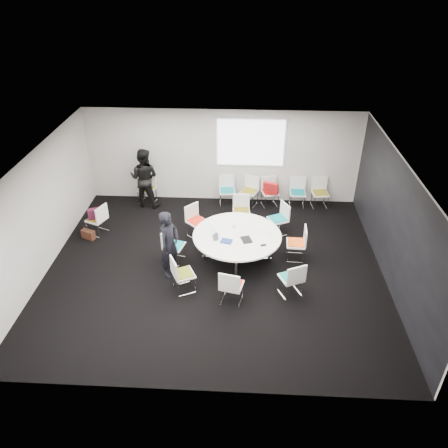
{
  "coord_description": "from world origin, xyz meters",
  "views": [
    {
      "loc": [
        0.67,
        -8.38,
        6.47
      ],
      "look_at": [
        0.2,
        0.4,
        1.0
      ],
      "focal_mm": 35.0,
      "sensor_mm": 36.0,
      "label": 1
    }
  ],
  "objects_px": {
    "chair_back_b": "(249,196)",
    "laptop": "(217,237)",
    "chair_person_back": "(147,194)",
    "person_back": "(144,178)",
    "chair_ring_c": "(241,217)",
    "conference_table": "(237,242)",
    "chair_ring_e": "(174,251)",
    "cup": "(234,226)",
    "chair_back_e": "(320,198)",
    "chair_spare_left": "(98,225)",
    "chair_ring_g": "(231,292)",
    "chair_back_d": "(297,198)",
    "chair_ring_d": "(197,227)",
    "chair_ring_a": "(296,249)",
    "chair_ring_f": "(183,280)",
    "chair_back_a": "(227,196)",
    "chair_back_c": "(270,197)",
    "brown_bag": "(88,234)",
    "chair_ring_h": "(291,284)",
    "person_main": "(169,244)",
    "chair_ring_b": "(278,225)",
    "maroon_bag": "(96,213)"
  },
  "relations": [
    {
      "from": "chair_ring_c",
      "to": "chair_ring_e",
      "type": "distance_m",
      "value": 2.37
    },
    {
      "from": "chair_ring_e",
      "to": "chair_ring_g",
      "type": "relative_size",
      "value": 1.0
    },
    {
      "from": "chair_ring_d",
      "to": "chair_ring_g",
      "type": "bearing_deg",
      "value": 64.15
    },
    {
      "from": "chair_ring_g",
      "to": "chair_spare_left",
      "type": "xyz_separation_m",
      "value": [
        -3.68,
        2.54,
        0.0
      ]
    },
    {
      "from": "chair_back_d",
      "to": "chair_person_back",
      "type": "height_order",
      "value": "same"
    },
    {
      "from": "chair_back_b",
      "to": "laptop",
      "type": "bearing_deg",
      "value": 98.06
    },
    {
      "from": "chair_back_e",
      "to": "brown_bag",
      "type": "xyz_separation_m",
      "value": [
        -6.35,
        -2.07,
        -0.16
      ]
    },
    {
      "from": "chair_back_a",
      "to": "chair_back_c",
      "type": "relative_size",
      "value": 1.0
    },
    {
      "from": "chair_ring_a",
      "to": "chair_back_b",
      "type": "relative_size",
      "value": 1.0
    },
    {
      "from": "conference_table",
      "to": "chair_ring_e",
      "type": "relative_size",
      "value": 2.42
    },
    {
      "from": "chair_ring_a",
      "to": "chair_ring_e",
      "type": "height_order",
      "value": "same"
    },
    {
      "from": "chair_back_b",
      "to": "chair_spare_left",
      "type": "xyz_separation_m",
      "value": [
        -4.04,
        -1.81,
        0.0
      ]
    },
    {
      "from": "chair_ring_d",
      "to": "chair_back_c",
      "type": "distance_m",
      "value": 2.66
    },
    {
      "from": "chair_back_d",
      "to": "chair_spare_left",
      "type": "distance_m",
      "value": 5.76
    },
    {
      "from": "chair_back_a",
      "to": "conference_table",
      "type": "bearing_deg",
      "value": 90.82
    },
    {
      "from": "chair_ring_b",
      "to": "chair_ring_d",
      "type": "xyz_separation_m",
      "value": [
        -2.16,
        -0.22,
        0.0
      ]
    },
    {
      "from": "cup",
      "to": "chair_ring_d",
      "type": "bearing_deg",
      "value": 145.2
    },
    {
      "from": "chair_ring_d",
      "to": "chair_ring_f",
      "type": "relative_size",
      "value": 1.0
    },
    {
      "from": "chair_ring_e",
      "to": "brown_bag",
      "type": "relative_size",
      "value": 2.44
    },
    {
      "from": "laptop",
      "to": "brown_bag",
      "type": "xyz_separation_m",
      "value": [
        -3.5,
        0.86,
        -0.62
      ]
    },
    {
      "from": "conference_table",
      "to": "chair_ring_h",
      "type": "height_order",
      "value": "chair_ring_h"
    },
    {
      "from": "chair_person_back",
      "to": "person_back",
      "type": "bearing_deg",
      "value": 104.03
    },
    {
      "from": "chair_ring_g",
      "to": "chair_spare_left",
      "type": "bearing_deg",
      "value": 158.42
    },
    {
      "from": "chair_ring_a",
      "to": "laptop",
      "type": "height_order",
      "value": "chair_ring_a"
    },
    {
      "from": "chair_ring_b",
      "to": "chair_back_b",
      "type": "distance_m",
      "value": 1.74
    },
    {
      "from": "brown_bag",
      "to": "laptop",
      "type": "bearing_deg",
      "value": -13.81
    },
    {
      "from": "chair_back_e",
      "to": "chair_spare_left",
      "type": "bearing_deg",
      "value": 10.06
    },
    {
      "from": "chair_back_d",
      "to": "person_main",
      "type": "distance_m",
      "value": 4.75
    },
    {
      "from": "chair_back_b",
      "to": "chair_ring_a",
      "type": "bearing_deg",
      "value": 135.96
    },
    {
      "from": "chair_ring_g",
      "to": "chair_back_d",
      "type": "distance_m",
      "value": 4.69
    },
    {
      "from": "person_main",
      "to": "chair_ring_a",
      "type": "bearing_deg",
      "value": -51.85
    },
    {
      "from": "chair_person_back",
      "to": "chair_ring_a",
      "type": "bearing_deg",
      "value": 163.27
    },
    {
      "from": "chair_ring_e",
      "to": "chair_ring_h",
      "type": "xyz_separation_m",
      "value": [
        2.76,
        -1.09,
        0.0
      ]
    },
    {
      "from": "chair_ring_f",
      "to": "chair_ring_g",
      "type": "distance_m",
      "value": 1.14
    },
    {
      "from": "chair_back_e",
      "to": "chair_person_back",
      "type": "xyz_separation_m",
      "value": [
        -5.17,
        -0.0,
        0.0
      ]
    },
    {
      "from": "conference_table",
      "to": "chair_back_a",
      "type": "height_order",
      "value": "chair_back_a"
    },
    {
      "from": "chair_ring_f",
      "to": "chair_person_back",
      "type": "xyz_separation_m",
      "value": [
        -1.62,
        4.01,
        0.0
      ]
    },
    {
      "from": "chair_ring_e",
      "to": "chair_back_e",
      "type": "bearing_deg",
      "value": 141.53
    },
    {
      "from": "cup",
      "to": "laptop",
      "type": "bearing_deg",
      "value": -128.77
    },
    {
      "from": "chair_ring_a",
      "to": "chair_ring_b",
      "type": "distance_m",
      "value": 1.18
    },
    {
      "from": "chair_ring_c",
      "to": "chair_person_back",
      "type": "bearing_deg",
      "value": -26.75
    },
    {
      "from": "chair_ring_c",
      "to": "chair_spare_left",
      "type": "height_order",
      "value": "same"
    },
    {
      "from": "chair_ring_g",
      "to": "chair_spare_left",
      "type": "distance_m",
      "value": 4.47
    },
    {
      "from": "conference_table",
      "to": "chair_back_a",
      "type": "bearing_deg",
      "value": 97.55
    },
    {
      "from": "chair_ring_c",
      "to": "person_main",
      "type": "distance_m",
      "value": 2.81
    },
    {
      "from": "laptop",
      "to": "maroon_bag",
      "type": "bearing_deg",
      "value": 64.21
    },
    {
      "from": "chair_ring_a",
      "to": "chair_person_back",
      "type": "xyz_separation_m",
      "value": [
        -4.23,
        2.67,
        0.0
      ]
    },
    {
      "from": "chair_ring_a",
      "to": "chair_ring_c",
      "type": "bearing_deg",
      "value": 45.26
    },
    {
      "from": "chair_ring_e",
      "to": "chair_ring_g",
      "type": "bearing_deg",
      "value": 60.6
    },
    {
      "from": "chair_ring_c",
      "to": "chair_ring_h",
      "type": "xyz_separation_m",
      "value": [
        1.15,
        -2.83,
        0.0
      ]
    }
  ]
}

